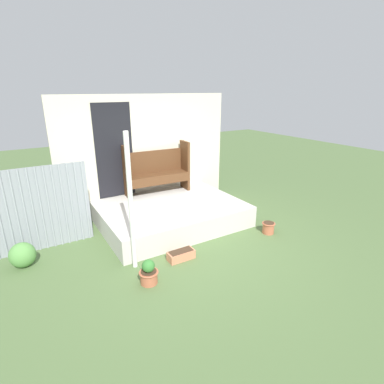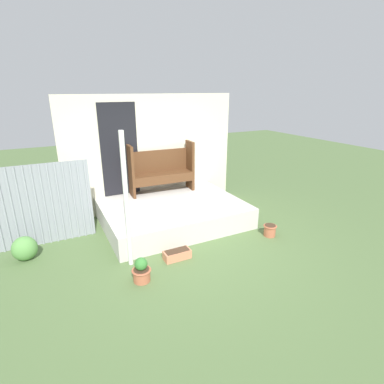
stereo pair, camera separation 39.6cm
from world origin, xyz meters
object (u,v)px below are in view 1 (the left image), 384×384
Objects in this scene: flower_pot_left at (149,273)px; planter_box_rect at (181,255)px; support_post at (131,204)px; shrub_by_fence at (22,255)px; bench at (157,169)px; flower_pot_middle at (268,227)px.

planter_box_rect is (0.72, 0.32, -0.09)m from flower_pot_left.
flower_pot_left is (0.02, -0.52, -0.91)m from support_post.
bench is at bearing 20.14° from shrub_by_fence.
planter_box_rect is (0.73, -0.20, -1.00)m from support_post.
support_post is 2.38m from bench.
planter_box_rect is 1.10× the size of shrub_by_fence.
shrub_by_fence reaches higher than flower_pot_left.
bench is 2.94m from flower_pot_left.
support_post reaches higher than flower_pot_middle.
flower_pot_left is 1.47× the size of flower_pot_middle.
flower_pot_middle is at bearing -1.65° from planter_box_rect.
support_post reaches higher than flower_pot_left.
flower_pot_middle is (2.66, 0.26, -0.04)m from flower_pot_left.
flower_pot_middle is 1.94m from planter_box_rect.
flower_pot_left is at bearing -43.20° from shrub_by_fence.
support_post is 1.98m from shrub_by_fence.
flower_pot_left is 0.84× the size of planter_box_rect.
flower_pot_middle is 0.57× the size of planter_box_rect.
planter_box_rect is at bearing 178.35° from flower_pot_middle.
planter_box_rect is 2.52m from shrub_by_fence.
bench reaches higher than shrub_by_fence.
support_post is 8.32× the size of flower_pot_middle.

